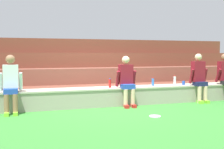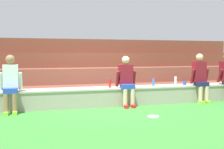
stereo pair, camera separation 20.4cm
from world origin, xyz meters
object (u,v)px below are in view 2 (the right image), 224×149
Objects in this scene: person_center at (127,80)px; person_left_of_center at (11,82)px; water_bottle_center_gap at (110,83)px; plastic_cup_middle at (185,83)px; water_bottle_near_left at (153,82)px; frisbee at (153,117)px; person_right_of_center at (200,77)px; water_bottle_mid_left at (176,81)px.

person_left_of_center is at bearing -179.30° from person_center.
water_bottle_center_gap reaches higher than plastic_cup_middle.
person_left_of_center is 2.87m from person_center.
water_bottle_near_left is 0.96m from plastic_cup_middle.
person_center is 5.72× the size of water_bottle_near_left.
frisbee is (0.15, -1.37, -0.70)m from person_center.
person_left_of_center reaches higher than water_bottle_near_left.
water_bottle_near_left is at bearing 65.59° from frisbee.
person_right_of_center is 2.61m from water_bottle_center_gap.
frisbee is at bearing -146.90° from person_right_of_center.
person_left_of_center is at bearing -175.09° from water_bottle_near_left.
water_bottle_mid_left is at bearing 176.75° from plastic_cup_middle.
water_bottle_mid_left is 1.11× the size of water_bottle_center_gap.
water_bottle_center_gap is 1.07× the size of water_bottle_near_left.
person_left_of_center is at bearing -174.01° from water_bottle_center_gap.
frisbee is at bearing -71.15° from water_bottle_center_gap.
water_bottle_near_left is 0.92× the size of frisbee.
person_center is 11.64× the size of plastic_cup_middle.
water_bottle_near_left is (0.90, 0.29, -0.11)m from person_center.
person_right_of_center reaches higher than person_left_of_center.
water_bottle_center_gap reaches higher than frisbee.
person_center is 0.47m from water_bottle_center_gap.
person_right_of_center reaches higher than water_bottle_mid_left.
person_left_of_center is 1.03× the size of person_center.
frisbee is (-1.71, -1.60, -0.53)m from plastic_cup_middle.
water_bottle_center_gap is at bearing -179.41° from water_bottle_mid_left.
person_right_of_center is 0.70m from water_bottle_mid_left.
person_right_of_center is at bearing -0.78° from person_center.
person_right_of_center is (2.20, -0.03, 0.03)m from person_center.
water_bottle_mid_left is (-0.63, 0.27, -0.12)m from person_right_of_center.
frisbee is (-2.05, -1.34, -0.72)m from person_right_of_center.
plastic_cup_middle is at bearing -3.25° from water_bottle_mid_left.
water_bottle_center_gap is 2.18× the size of plastic_cup_middle.
person_center is 0.95m from water_bottle_near_left.
water_bottle_mid_left is at bearing 3.61° from person_left_of_center.
frisbee is at bearing -114.41° from water_bottle_near_left.
water_bottle_mid_left is 1.19× the size of water_bottle_near_left.
person_left_of_center is 4.93× the size of water_bottle_mid_left.
person_left_of_center reaches higher than plastic_cup_middle.
water_bottle_center_gap is (-1.97, -0.02, -0.01)m from water_bottle_mid_left.
water_bottle_center_gap is (-0.40, 0.22, -0.11)m from person_center.
water_bottle_near_left is at bearing 17.79° from person_center.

